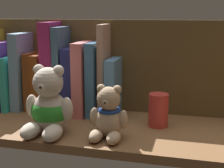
{
  "coord_description": "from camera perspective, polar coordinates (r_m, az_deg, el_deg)",
  "views": [
    {
      "loc": [
        21.86,
        -73.56,
        29.85
      ],
      "look_at": [
        2.99,
        0.0,
        12.81
      ],
      "focal_mm": 52.3,
      "sensor_mm": 36.0,
      "label": 1
    }
  ],
  "objects": [
    {
      "name": "book_11",
      "position": [
        0.9,
        -2.82,
        1.09
      ],
      "size": [
        2.35,
        12.83,
        19.77
      ],
      "primitive_type": "cube",
      "color": "#39658E",
      "rests_on": "shelf_board"
    },
    {
      "name": "shelf_back_panel",
      "position": [
        0.92,
        0.4,
        2.57
      ],
      "size": [
        83.79,
        1.2,
        27.55
      ],
      "primitive_type": "cube",
      "color": "brown",
      "rests_on": "ground"
    },
    {
      "name": "teddy_bear_larger",
      "position": [
        0.76,
        -10.98,
        -3.96
      ],
      "size": [
        11.67,
        12.15,
        16.05
      ],
      "color": "beige",
      "rests_on": "shelf_board"
    },
    {
      "name": "book_9",
      "position": [
        0.92,
        -6.66,
        0.78
      ],
      "size": [
        2.9,
        12.26,
        18.11
      ],
      "primitive_type": "cube",
      "color": "navy",
      "rests_on": "shelf_board"
    },
    {
      "name": "shelf_board",
      "position": [
        0.82,
        -2.04,
        -7.97
      ],
      "size": [
        81.39,
        27.32,
        2.0
      ],
      "primitive_type": "cube",
      "color": "brown",
      "rests_on": "ground"
    },
    {
      "name": "book_3",
      "position": [
        1.0,
        -16.39,
        0.49
      ],
      "size": [
        1.79,
        14.86,
        15.28
      ],
      "primitive_type": "cube",
      "color": "#33BBAA",
      "rests_on": "shelf_board"
    },
    {
      "name": "book_5",
      "position": [
        0.97,
        -13.54,
        0.61
      ],
      "size": [
        2.07,
        9.62,
        16.31
      ],
      "primitive_type": "cube",
      "rotation": [
        0.0,
        0.01,
        0.0
      ],
      "color": "brown",
      "rests_on": "shelf_board"
    },
    {
      "name": "book_6",
      "position": [
        0.96,
        -12.07,
        0.47
      ],
      "size": [
        2.65,
        11.5,
        16.08
      ],
      "primitive_type": "cube",
      "color": "brown",
      "rests_on": "shelf_board"
    },
    {
      "name": "book_7",
      "position": [
        0.94,
        -10.23,
        3.0
      ],
      "size": [
        3.89,
        10.23,
        24.99
      ],
      "primitive_type": "cube",
      "rotation": [
        0.0,
        -0.02,
        0.0
      ],
      "color": "#A62563",
      "rests_on": "shelf_board"
    },
    {
      "name": "book_2",
      "position": [
        1.01,
        -17.94,
        1.68
      ],
      "size": [
        3.33,
        14.51,
        19.27
      ],
      "primitive_type": "cube",
      "color": "#58286F",
      "rests_on": "shelf_board"
    },
    {
      "name": "book_8",
      "position": [
        0.93,
        -8.4,
        2.56
      ],
      "size": [
        1.96,
        12.09,
        23.7
      ],
      "primitive_type": "cube",
      "color": "#3B5974",
      "rests_on": "shelf_board"
    },
    {
      "name": "book_10",
      "position": [
        0.91,
        -4.69,
        1.2
      ],
      "size": [
        2.87,
        14.87,
        19.82
      ],
      "primitive_type": "cube",
      "color": "#D06A6A",
      "rests_on": "shelf_board"
    },
    {
      "name": "book_4",
      "position": [
        0.98,
        -15.1,
        2.28
      ],
      "size": [
        3.46,
        12.3,
        21.91
      ],
      "primitive_type": "cube",
      "rotation": [
        0.0,
        0.03,
        0.0
      ],
      "color": "#7398BA",
      "rests_on": "shelf_board"
    },
    {
      "name": "teddy_bear_smaller",
      "position": [
        0.72,
        -0.63,
        -5.59
      ],
      "size": [
        8.82,
        8.94,
        12.12
      ],
      "color": "tan",
      "rests_on": "shelf_board"
    },
    {
      "name": "book_13",
      "position": [
        0.89,
        0.42,
        -0.42
      ],
      "size": [
        2.78,
        11.76,
        15.53
      ],
      "primitive_type": "cube",
      "color": "#5C95CA",
      "rests_on": "shelf_board"
    },
    {
      "name": "pillar_candle",
      "position": [
        0.81,
        8.1,
        -4.54
      ],
      "size": [
        4.85,
        4.85,
        8.19
      ],
      "primitive_type": "cylinder",
      "color": "#C63833",
      "rests_on": "shelf_board"
    },
    {
      "name": "book_12",
      "position": [
        0.89,
        -1.28,
        2.5
      ],
      "size": [
        1.69,
        9.56,
        24.49
      ],
      "primitive_type": "cube",
      "color": "tan",
      "rests_on": "shelf_board"
    }
  ]
}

